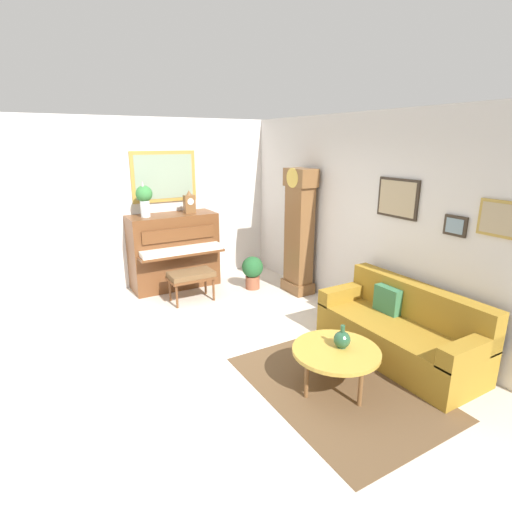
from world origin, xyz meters
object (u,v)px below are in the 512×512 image
object	(u,v)px
couch	(400,331)
green_jug	(342,339)
grandfather_clock	(299,235)
coffee_table	(336,352)
potted_plant	(252,270)
piano	(174,251)
mantel_clock	(189,203)
flower_vase	(144,197)
piano_bench	(191,276)

from	to	relation	value
couch	green_jug	distance (m)	1.01
grandfather_clock	green_jug	world-z (taller)	grandfather_clock
grandfather_clock	coffee_table	bearing A→B (deg)	-27.79
couch	potted_plant	xyz separation A→B (m)	(-2.79, -0.38, 0.01)
piano	couch	size ratio (longest dim) A/B	0.76
piano	mantel_clock	distance (m)	0.85
mantel_clock	flower_vase	bearing A→B (deg)	-90.04
piano_bench	flower_vase	size ratio (longest dim) A/B	1.21
couch	green_jug	xyz separation A→B (m)	(0.09, -0.98, 0.20)
couch	mantel_clock	distance (m)	3.90
grandfather_clock	couch	size ratio (longest dim) A/B	1.07
mantel_clock	coffee_table	bearing A→B (deg)	1.60
grandfather_clock	green_jug	distance (m)	2.71
piano	coffee_table	size ratio (longest dim) A/B	1.64
green_jug	grandfather_clock	bearing A→B (deg)	153.56
piano	piano_bench	size ratio (longest dim) A/B	2.06
piano	flower_vase	distance (m)	1.03
coffee_table	green_jug	bearing A→B (deg)	95.39
piano	couch	bearing A→B (deg)	22.45
piano	green_jug	distance (m)	3.68
grandfather_clock	potted_plant	distance (m)	1.00
piano	piano_bench	distance (m)	0.80
coffee_table	potted_plant	world-z (taller)	potted_plant
green_jug	mantel_clock	bearing A→B (deg)	-177.22
coffee_table	green_jug	xyz separation A→B (m)	(-0.01, 0.08, 0.12)
coffee_table	green_jug	size ratio (longest dim) A/B	3.67
piano	potted_plant	size ratio (longest dim) A/B	2.57
grandfather_clock	potted_plant	xyz separation A→B (m)	(-0.49, -0.58, -0.64)
piano	mantel_clock	world-z (taller)	mantel_clock
piano	flower_vase	xyz separation A→B (m)	(0.00, -0.43, 0.94)
grandfather_clock	green_jug	xyz separation A→B (m)	(2.39, -1.19, -0.45)
coffee_table	flower_vase	distance (m)	3.93
coffee_table	green_jug	distance (m)	0.14
couch	coffee_table	bearing A→B (deg)	-84.64
couch	mantel_clock	world-z (taller)	mantel_clock
piano	mantel_clock	xyz separation A→B (m)	(0.00, 0.31, 0.79)
couch	piano	bearing A→B (deg)	-157.55
green_jug	potted_plant	world-z (taller)	green_jug
flower_vase	mantel_clock	bearing A→B (deg)	89.96
flower_vase	piano	bearing A→B (deg)	90.32
piano_bench	coffee_table	world-z (taller)	piano_bench
flower_vase	potted_plant	bearing A→B (deg)	63.34
grandfather_clock	couch	world-z (taller)	grandfather_clock
flower_vase	green_jug	world-z (taller)	flower_vase
grandfather_clock	potted_plant	size ratio (longest dim) A/B	3.62
grandfather_clock	coffee_table	world-z (taller)	grandfather_clock
coffee_table	green_jug	world-z (taller)	green_jug
coffee_table	mantel_clock	size ratio (longest dim) A/B	2.32
couch	green_jug	size ratio (longest dim) A/B	7.92
mantel_clock	green_jug	size ratio (longest dim) A/B	1.58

